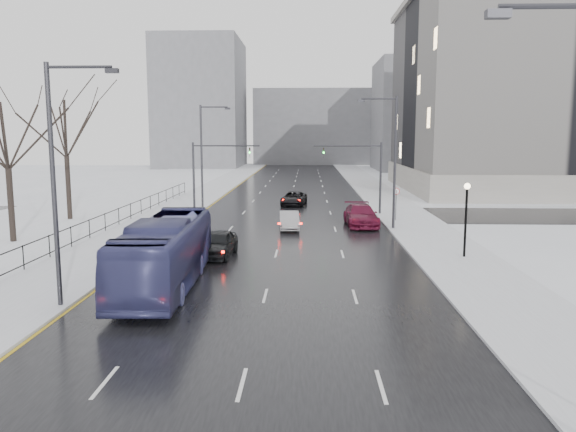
# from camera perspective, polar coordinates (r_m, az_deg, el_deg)

# --- Properties ---
(road) EXTENTS (16.00, 150.00, 0.04)m
(road) POSITION_cam_1_polar(r_m,az_deg,el_deg) (62.69, 0.26, 1.71)
(road) COLOR black
(road) RESTS_ON ground
(cross_road) EXTENTS (130.00, 10.00, 0.04)m
(cross_road) POSITION_cam_1_polar(r_m,az_deg,el_deg) (50.79, -0.14, 0.16)
(cross_road) COLOR black
(cross_road) RESTS_ON ground
(sidewalk_left) EXTENTS (5.00, 150.00, 0.16)m
(sidewalk_left) POSITION_cam_1_polar(r_m,az_deg,el_deg) (63.86, -9.20, 1.77)
(sidewalk_left) COLOR silver
(sidewalk_left) RESTS_ON ground
(sidewalk_right) EXTENTS (5.00, 150.00, 0.16)m
(sidewalk_right) POSITION_cam_1_polar(r_m,az_deg,el_deg) (63.25, 9.82, 1.70)
(sidewalk_right) COLOR silver
(sidewalk_right) RESTS_ON ground
(park_strip) EXTENTS (14.00, 150.00, 0.12)m
(park_strip) POSITION_cam_1_polar(r_m,az_deg,el_deg) (66.36, -17.28, 1.73)
(park_strip) COLOR white
(park_strip) RESTS_ON ground
(tree_park_d) EXTENTS (8.75, 8.75, 12.50)m
(tree_park_d) POSITION_cam_1_polar(r_m,az_deg,el_deg) (41.86, -26.10, -2.46)
(tree_park_d) COLOR black
(tree_park_d) RESTS_ON ground
(tree_park_e) EXTENTS (9.45, 9.45, 13.50)m
(tree_park_e) POSITION_cam_1_polar(r_m,az_deg,el_deg) (50.92, -21.25, -0.40)
(tree_park_e) COLOR black
(tree_park_e) RESTS_ON ground
(iron_fence) EXTENTS (0.06, 70.00, 1.30)m
(iron_fence) POSITION_cam_1_polar(r_m,az_deg,el_deg) (36.06, -22.42, -2.38)
(iron_fence) COLOR black
(iron_fence) RESTS_ON sidewalk_left
(streetlight_r_mid) EXTENTS (2.95, 0.25, 10.00)m
(streetlight_r_mid) POSITION_cam_1_polar(r_m,az_deg,el_deg) (42.75, 10.52, 6.04)
(streetlight_r_mid) COLOR #2D2D33
(streetlight_r_mid) RESTS_ON ground
(streetlight_l_near) EXTENTS (2.95, 0.25, 10.00)m
(streetlight_l_near) POSITION_cam_1_polar(r_m,az_deg,el_deg) (24.46, -22.29, 4.00)
(streetlight_l_near) COLOR #2D2D33
(streetlight_l_near) RESTS_ON ground
(streetlight_l_far) EXTENTS (2.95, 0.25, 10.00)m
(streetlight_l_far) POSITION_cam_1_polar(r_m,az_deg,el_deg) (55.19, -8.55, 6.55)
(streetlight_l_far) COLOR #2D2D33
(streetlight_l_far) RESTS_ON ground
(lamppost_r_mid) EXTENTS (0.36, 0.36, 4.28)m
(lamppost_r_mid) POSITION_cam_1_polar(r_m,az_deg,el_deg) (33.79, 17.65, 0.68)
(lamppost_r_mid) COLOR black
(lamppost_r_mid) RESTS_ON sidewalk_right
(mast_signal_right) EXTENTS (6.10, 0.33, 6.50)m
(mast_signal_right) POSITION_cam_1_polar(r_m,az_deg,el_deg) (50.64, 8.20, 4.70)
(mast_signal_right) COLOR #2D2D33
(mast_signal_right) RESTS_ON ground
(mast_signal_left) EXTENTS (6.10, 0.33, 6.50)m
(mast_signal_left) POSITION_cam_1_polar(r_m,az_deg,el_deg) (51.18, -8.40, 4.73)
(mast_signal_left) COLOR #2D2D33
(mast_signal_left) RESTS_ON ground
(no_uturn_sign) EXTENTS (0.60, 0.06, 2.70)m
(no_uturn_sign) POSITION_cam_1_polar(r_m,az_deg,el_deg) (47.08, 10.94, 2.17)
(no_uturn_sign) COLOR #2D2D33
(no_uturn_sign) RESTS_ON sidewalk_right
(civic_building) EXTENTS (41.00, 31.00, 24.80)m
(civic_building) POSITION_cam_1_polar(r_m,az_deg,el_deg) (81.41, 26.45, 10.25)
(civic_building) COLOR gray
(civic_building) RESTS_ON ground
(bldg_far_right) EXTENTS (24.00, 20.00, 22.00)m
(bldg_far_right) POSITION_cam_1_polar(r_m,az_deg,el_deg) (120.19, 14.75, 9.81)
(bldg_far_right) COLOR slate
(bldg_far_right) RESTS_ON ground
(bldg_far_left) EXTENTS (18.00, 22.00, 28.00)m
(bldg_far_left) POSITION_cam_1_polar(r_m,az_deg,el_deg) (129.65, -8.80, 11.18)
(bldg_far_left) COLOR slate
(bldg_far_left) RESTS_ON ground
(bldg_far_center) EXTENTS (30.00, 18.00, 18.00)m
(bldg_far_center) POSITION_cam_1_polar(r_m,az_deg,el_deg) (142.28, 2.87, 8.98)
(bldg_far_center) COLOR slate
(bldg_far_center) RESTS_ON ground
(bus) EXTENTS (3.15, 11.79, 3.26)m
(bus) POSITION_cam_1_polar(r_m,az_deg,el_deg) (27.08, -12.33, -3.66)
(bus) COLOR navy
(bus) RESTS_ON road
(sedan_center_near) EXTENTS (2.15, 4.67, 1.55)m
(sedan_center_near) POSITION_cam_1_polar(r_m,az_deg,el_deg) (33.33, -7.16, -2.81)
(sedan_center_near) COLOR black
(sedan_center_near) RESTS_ON road
(sedan_right_near) EXTENTS (1.72, 4.25, 1.37)m
(sedan_right_near) POSITION_cam_1_polar(r_m,az_deg,el_deg) (42.58, 0.12, -0.45)
(sedan_right_near) COLOR gray
(sedan_right_near) RESTS_ON road
(sedan_right_cross) EXTENTS (2.83, 5.18, 1.38)m
(sedan_right_cross) POSITION_cam_1_polar(r_m,az_deg,el_deg) (57.26, 0.60, 1.80)
(sedan_right_cross) COLOR black
(sedan_right_cross) RESTS_ON road
(sedan_right_far) EXTENTS (2.62, 5.90, 1.68)m
(sedan_right_far) POSITION_cam_1_polar(r_m,az_deg,el_deg) (44.56, 7.42, 0.07)
(sedan_right_far) COLOR maroon
(sedan_right_far) RESTS_ON road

